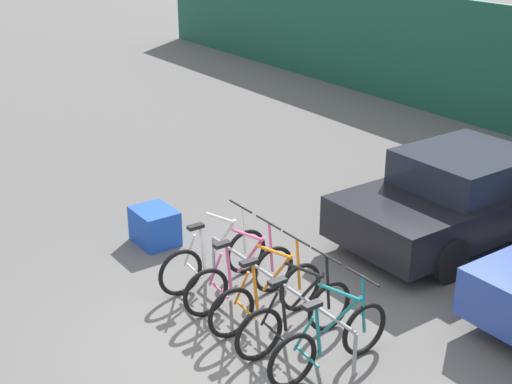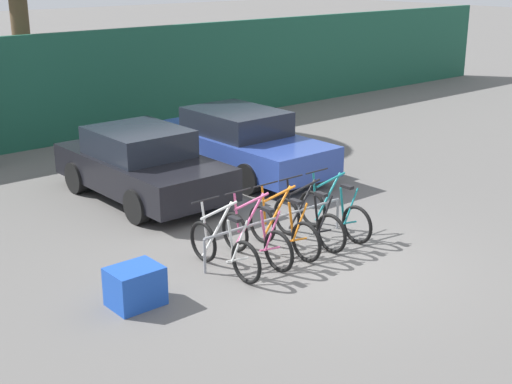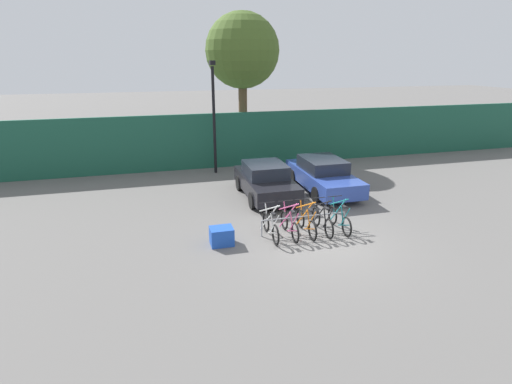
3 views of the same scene
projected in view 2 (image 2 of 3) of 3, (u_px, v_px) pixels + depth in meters
name	position (u px, v px, depth m)	size (l,w,h in m)	color
ground_plane	(314.00, 258.00, 11.31)	(120.00, 120.00, 0.00)	#605E5B
hoarding_wall	(47.00, 91.00, 17.76)	(36.00, 0.16, 2.81)	#19513D
bike_rack	(276.00, 222.00, 11.52)	(2.93, 0.04, 0.57)	gray
bicycle_white	(224.00, 249.00, 10.71)	(0.68, 1.71, 1.05)	black
bicycle_pink	(256.00, 238.00, 11.10)	(0.68, 1.71, 1.05)	black
bicycle_orange	(283.00, 230.00, 11.46)	(0.68, 1.71, 1.05)	black
bicycle_black	(308.00, 222.00, 11.80)	(0.68, 1.71, 1.05)	black
bicycle_teal	(334.00, 214.00, 12.18)	(0.68, 1.71, 1.05)	black
car_black	(142.00, 164.00, 13.99)	(1.91, 4.01, 1.40)	black
car_blue	(239.00, 142.00, 15.73)	(1.91, 4.59, 1.40)	#2D479E
cargo_crate	(135.00, 286.00, 9.71)	(0.70, 0.56, 0.55)	blue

